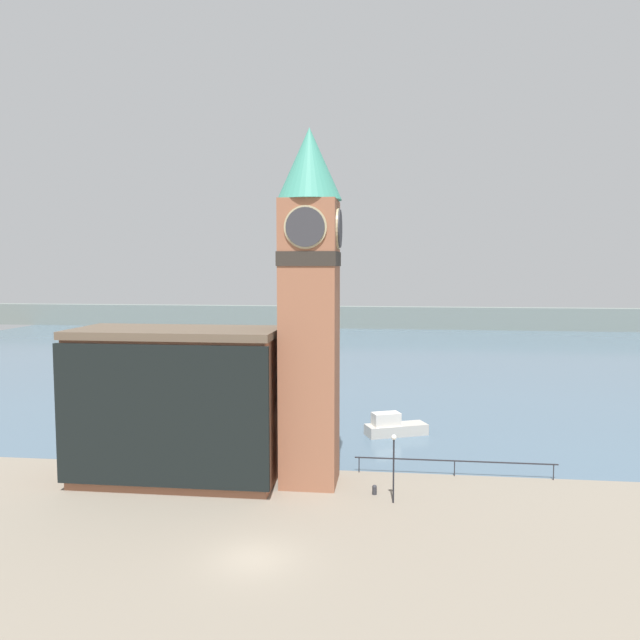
{
  "coord_description": "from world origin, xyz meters",
  "views": [
    {
      "loc": [
        6.67,
        -28.45,
        14.11
      ],
      "look_at": [
        2.23,
        8.17,
        10.93
      ],
      "focal_mm": 35.0,
      "sensor_mm": 36.0,
      "label": 1
    }
  ],
  "objects_px": {
    "mooring_bollard_near": "(374,489)",
    "lamp_post": "(394,456)",
    "pier_building": "(177,405)",
    "boat_near": "(394,427)",
    "clock_tower": "(310,298)"
  },
  "relations": [
    {
      "from": "boat_near",
      "to": "lamp_post",
      "type": "distance_m",
      "value": 15.3
    },
    {
      "from": "boat_near",
      "to": "mooring_bollard_near",
      "type": "relative_size",
      "value": 8.85
    },
    {
      "from": "pier_building",
      "to": "mooring_bollard_near",
      "type": "bearing_deg",
      "value": -4.53
    },
    {
      "from": "clock_tower",
      "to": "mooring_bollard_near",
      "type": "height_order",
      "value": "clock_tower"
    },
    {
      "from": "mooring_bollard_near",
      "to": "clock_tower",
      "type": "bearing_deg",
      "value": 159.0
    },
    {
      "from": "boat_near",
      "to": "lamp_post",
      "type": "bearing_deg",
      "value": -112.43
    },
    {
      "from": "mooring_bollard_near",
      "to": "lamp_post",
      "type": "distance_m",
      "value": 3.08
    },
    {
      "from": "mooring_bollard_near",
      "to": "lamp_post",
      "type": "height_order",
      "value": "lamp_post"
    },
    {
      "from": "boat_near",
      "to": "lamp_post",
      "type": "relative_size",
      "value": 1.3
    },
    {
      "from": "pier_building",
      "to": "mooring_bollard_near",
      "type": "relative_size",
      "value": 22.03
    },
    {
      "from": "boat_near",
      "to": "pier_building",
      "type": "bearing_deg",
      "value": -160.24
    },
    {
      "from": "clock_tower",
      "to": "pier_building",
      "type": "xyz_separation_m",
      "value": [
        -8.73,
        -0.61,
        -7.01
      ]
    },
    {
      "from": "boat_near",
      "to": "mooring_bollard_near",
      "type": "height_order",
      "value": "boat_near"
    },
    {
      "from": "clock_tower",
      "to": "lamp_post",
      "type": "xyz_separation_m",
      "value": [
        5.43,
        -2.89,
        -9.18
      ]
    },
    {
      "from": "mooring_bollard_near",
      "to": "lamp_post",
      "type": "xyz_separation_m",
      "value": [
        1.16,
        -1.25,
        2.56
      ]
    }
  ]
}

